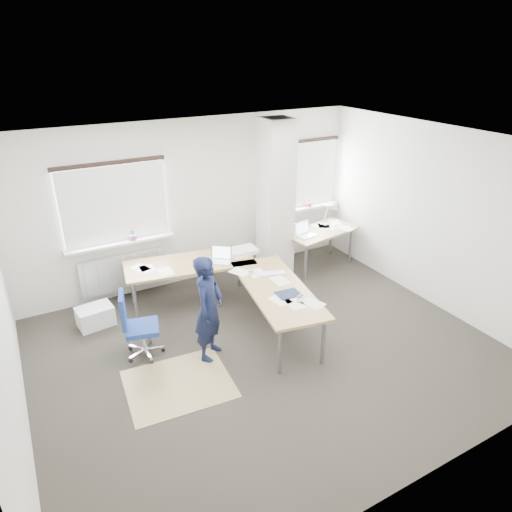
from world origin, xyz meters
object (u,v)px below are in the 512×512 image
desk_side (320,233)px  person (209,308)px  desk_main (234,276)px  task_chair (141,338)px

desk_side → person: (-2.89, -1.52, 0.05)m
desk_main → person: 1.04m
desk_main → desk_side: 2.30m
task_chair → desk_side: bearing=30.7°
task_chair → person: person is taller
desk_main → task_chair: 1.63m
desk_main → person: (-0.73, -0.74, 0.04)m
task_chair → person: size_ratio=0.66×
desk_side → task_chair: (-3.71, -1.07, -0.42)m
person → desk_side: bearing=-16.5°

